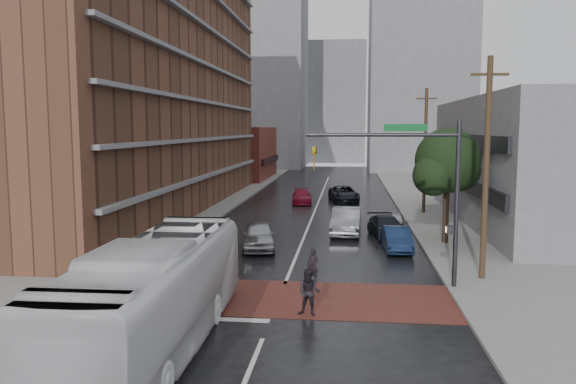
% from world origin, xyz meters
% --- Properties ---
extents(ground, '(160.00, 160.00, 0.00)m').
position_xyz_m(ground, '(0.00, 0.00, 0.00)').
color(ground, black).
rests_on(ground, ground).
extents(crosswalk, '(14.00, 5.00, 0.02)m').
position_xyz_m(crosswalk, '(0.00, 0.50, 0.01)').
color(crosswalk, brown).
rests_on(crosswalk, ground).
extents(sidewalk_west, '(9.00, 90.00, 0.15)m').
position_xyz_m(sidewalk_west, '(-11.50, 25.00, 0.07)').
color(sidewalk_west, gray).
rests_on(sidewalk_west, ground).
extents(sidewalk_east, '(9.00, 90.00, 0.15)m').
position_xyz_m(sidewalk_east, '(11.50, 25.00, 0.07)').
color(sidewalk_east, gray).
rests_on(sidewalk_east, ground).
extents(apartment_block, '(10.00, 44.00, 28.00)m').
position_xyz_m(apartment_block, '(-14.00, 24.00, 14.00)').
color(apartment_block, brown).
rests_on(apartment_block, ground).
extents(storefront_west, '(8.00, 16.00, 7.00)m').
position_xyz_m(storefront_west, '(-12.00, 54.00, 3.50)').
color(storefront_west, brown).
rests_on(storefront_west, ground).
extents(building_east, '(11.00, 26.00, 9.00)m').
position_xyz_m(building_east, '(16.50, 20.00, 4.50)').
color(building_east, gray).
rests_on(building_east, ground).
extents(distant_tower_west, '(18.00, 16.00, 32.00)m').
position_xyz_m(distant_tower_west, '(-14.00, 78.00, 16.00)').
color(distant_tower_west, gray).
rests_on(distant_tower_west, ground).
extents(distant_tower_east, '(16.00, 14.00, 36.00)m').
position_xyz_m(distant_tower_east, '(14.00, 72.00, 18.00)').
color(distant_tower_east, gray).
rests_on(distant_tower_east, ground).
extents(distant_tower_center, '(12.00, 10.00, 24.00)m').
position_xyz_m(distant_tower_center, '(0.00, 95.00, 12.00)').
color(distant_tower_center, gray).
rests_on(distant_tower_center, ground).
extents(street_tree, '(4.20, 4.10, 6.90)m').
position_xyz_m(street_tree, '(8.52, 12.03, 4.73)').
color(street_tree, '#332319').
rests_on(street_tree, ground).
extents(signal_mast, '(6.50, 0.30, 7.20)m').
position_xyz_m(signal_mast, '(5.85, 2.50, 4.73)').
color(signal_mast, '#2D2D33').
rests_on(signal_mast, ground).
extents(utility_pole_near, '(1.60, 0.26, 10.00)m').
position_xyz_m(utility_pole_near, '(8.80, 4.00, 5.14)').
color(utility_pole_near, '#473321').
rests_on(utility_pole_near, ground).
extents(utility_pole_far, '(1.60, 0.26, 10.00)m').
position_xyz_m(utility_pole_far, '(8.80, 24.00, 5.14)').
color(utility_pole_far, '#473321').
rests_on(utility_pole_far, ground).
extents(transit_bus, '(3.05, 12.50, 3.47)m').
position_xyz_m(transit_bus, '(-3.18, -5.21, 1.74)').
color(transit_bus, white).
rests_on(transit_bus, ground).
extents(pedestrian_a, '(0.66, 0.56, 1.54)m').
position_xyz_m(pedestrian_a, '(1.22, 3.00, 0.77)').
color(pedestrian_a, black).
rests_on(pedestrian_a, ground).
extents(pedestrian_b, '(0.96, 0.81, 1.75)m').
position_xyz_m(pedestrian_b, '(1.35, -1.50, 0.87)').
color(pedestrian_b, black).
rests_on(pedestrian_b, ground).
extents(car_travel_a, '(2.53, 4.83, 1.57)m').
position_xyz_m(car_travel_a, '(-2.31, 9.67, 0.78)').
color(car_travel_a, '#989A9F').
rests_on(car_travel_a, ground).
extents(car_travel_b, '(2.04, 5.29, 1.72)m').
position_xyz_m(car_travel_b, '(2.64, 14.63, 0.86)').
color(car_travel_b, '#A8AAAF').
rests_on(car_travel_b, ground).
extents(car_travel_c, '(2.19, 4.52, 1.27)m').
position_xyz_m(car_travel_c, '(-1.48, 29.43, 0.63)').
color(car_travel_c, maroon).
rests_on(car_travel_c, ground).
extents(suv_travel, '(3.22, 5.60, 1.47)m').
position_xyz_m(suv_travel, '(2.35, 31.11, 0.73)').
color(suv_travel, black).
rests_on(suv_travel, ground).
extents(car_parked_near, '(1.58, 4.12, 1.34)m').
position_xyz_m(car_parked_near, '(5.51, 10.00, 0.67)').
color(car_parked_near, '#142548').
rests_on(car_parked_near, ground).
extents(car_parked_mid, '(2.60, 4.86, 1.34)m').
position_xyz_m(car_parked_mid, '(5.20, 13.85, 0.67)').
color(car_parked_mid, black).
rests_on(car_parked_mid, ground).
extents(car_parked_far, '(1.77, 3.83, 1.27)m').
position_xyz_m(car_parked_far, '(5.83, 16.00, 0.64)').
color(car_parked_far, '#B1B3B9').
rests_on(car_parked_far, ground).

